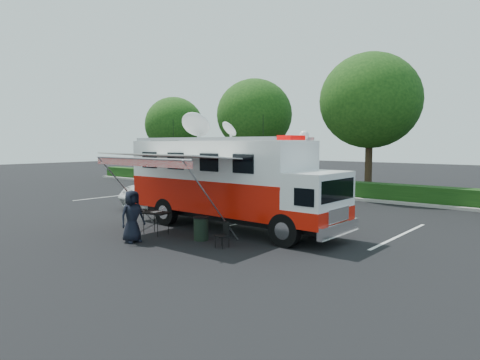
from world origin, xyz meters
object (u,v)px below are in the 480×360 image
(trash_bin, at_px, (201,228))
(folding_table, at_px, (156,213))
(white_suv, at_px, (170,205))
(command_truck, at_px, (230,181))

(trash_bin, bearing_deg, folding_table, -169.36)
(folding_table, bearing_deg, white_suv, 135.21)
(command_truck, distance_m, white_suv, 7.65)
(white_suv, relative_size, folding_table, 5.57)
(white_suv, xyz_separation_m, trash_bin, (7.35, -4.96, 0.41))
(command_truck, relative_size, trash_bin, 11.23)
(folding_table, distance_m, trash_bin, 2.05)
(command_truck, bearing_deg, trash_bin, -76.61)
(command_truck, distance_m, trash_bin, 2.64)
(folding_table, bearing_deg, trash_bin, 10.64)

